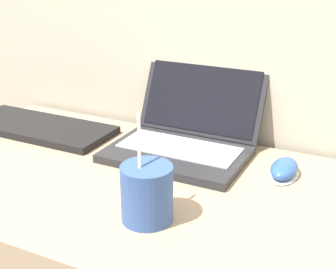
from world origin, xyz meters
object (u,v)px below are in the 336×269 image
drink_cup (147,192)px  laptop (186,132)px  computer_mouse (284,170)px  external_keyboard (39,127)px

drink_cup → laptop: bearing=102.1°
drink_cup → computer_mouse: drink_cup is taller
laptop → drink_cup: laptop is taller
laptop → computer_mouse: laptop is taller
laptop → external_keyboard: (-0.43, -0.06, -0.04)m
laptop → computer_mouse: 0.26m
external_keyboard → laptop: bearing=8.2°
laptop → computer_mouse: (0.26, -0.04, -0.03)m
drink_cup → external_keyboard: (-0.50, 0.27, -0.05)m
laptop → drink_cup: 0.34m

